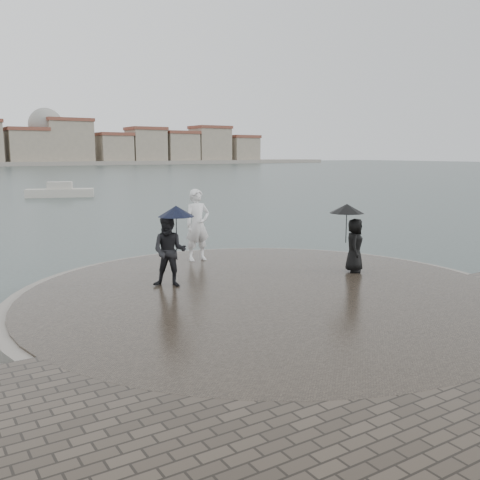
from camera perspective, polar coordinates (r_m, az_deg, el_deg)
ground at (r=10.81m, az=13.92°, el=-11.13°), size 400.00×400.00×0.00m
kerb_ring at (r=13.29m, az=3.00°, el=-6.27°), size 12.50×12.50×0.32m
quay_tip at (r=13.29m, az=3.00°, el=-6.18°), size 11.90×11.90×0.36m
statue at (r=16.82m, az=-4.56°, el=1.62°), size 0.83×0.55×2.25m
visitor_left at (r=13.59m, az=-7.40°, el=-0.41°), size 1.28×1.11×2.04m
visitor_right at (r=15.42m, az=11.88°, el=0.64°), size 1.18×1.03×1.95m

